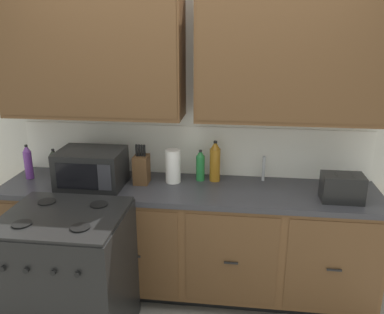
{
  "coord_description": "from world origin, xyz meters",
  "views": [
    {
      "loc": [
        0.38,
        -2.48,
        2.06
      ],
      "look_at": [
        0.04,
        0.27,
        1.15
      ],
      "focal_mm": 37.6,
      "sensor_mm": 36.0,
      "label": 1
    }
  ],
  "objects_px": {
    "paper_towel_roll": "(173,166)",
    "stove_range": "(70,279)",
    "microwave": "(91,168)",
    "bottle_amber": "(215,162)",
    "toaster": "(342,188)",
    "bottle_green": "(200,166)",
    "bottle_violet": "(28,162)",
    "knife_block": "(142,169)",
    "bottle_dark": "(54,164)"
  },
  "relations": [
    {
      "from": "microwave",
      "to": "knife_block",
      "type": "distance_m",
      "value": 0.37
    },
    {
      "from": "paper_towel_roll",
      "to": "bottle_dark",
      "type": "distance_m",
      "value": 0.95
    },
    {
      "from": "stove_range",
      "to": "bottle_green",
      "type": "relative_size",
      "value": 3.84
    },
    {
      "from": "toaster",
      "to": "bottle_amber",
      "type": "bearing_deg",
      "value": 163.15
    },
    {
      "from": "stove_range",
      "to": "paper_towel_roll",
      "type": "relative_size",
      "value": 3.65
    },
    {
      "from": "bottle_green",
      "to": "toaster",
      "type": "bearing_deg",
      "value": -14.84
    },
    {
      "from": "paper_towel_roll",
      "to": "bottle_violet",
      "type": "distance_m",
      "value": 1.15
    },
    {
      "from": "toaster",
      "to": "bottle_amber",
      "type": "xyz_separation_m",
      "value": [
        -0.9,
        0.27,
        0.06
      ]
    },
    {
      "from": "paper_towel_roll",
      "to": "bottle_amber",
      "type": "distance_m",
      "value": 0.33
    },
    {
      "from": "toaster",
      "to": "bottle_violet",
      "type": "bearing_deg",
      "value": 176.57
    },
    {
      "from": "microwave",
      "to": "bottle_amber",
      "type": "bearing_deg",
      "value": 13.58
    },
    {
      "from": "microwave",
      "to": "toaster",
      "type": "distance_m",
      "value": 1.81
    },
    {
      "from": "stove_range",
      "to": "bottle_amber",
      "type": "bearing_deg",
      "value": 41.47
    },
    {
      "from": "stove_range",
      "to": "bottle_green",
      "type": "height_order",
      "value": "bottle_green"
    },
    {
      "from": "stove_range",
      "to": "toaster",
      "type": "relative_size",
      "value": 3.39
    },
    {
      "from": "stove_range",
      "to": "bottle_amber",
      "type": "distance_m",
      "value": 1.33
    },
    {
      "from": "knife_block",
      "to": "bottle_green",
      "type": "distance_m",
      "value": 0.46
    },
    {
      "from": "bottle_amber",
      "to": "bottle_dark",
      "type": "relative_size",
      "value": 1.36
    },
    {
      "from": "toaster",
      "to": "bottle_dark",
      "type": "xyz_separation_m",
      "value": [
        -2.17,
        0.19,
        0.02
      ]
    },
    {
      "from": "knife_block",
      "to": "toaster",
      "type": "bearing_deg",
      "value": -6.04
    },
    {
      "from": "stove_range",
      "to": "microwave",
      "type": "distance_m",
      "value": 0.81
    },
    {
      "from": "toaster",
      "to": "paper_towel_roll",
      "type": "height_order",
      "value": "paper_towel_roll"
    },
    {
      "from": "bottle_amber",
      "to": "stove_range",
      "type": "bearing_deg",
      "value": -138.53
    },
    {
      "from": "paper_towel_roll",
      "to": "bottle_amber",
      "type": "bearing_deg",
      "value": 12.4
    },
    {
      "from": "paper_towel_roll",
      "to": "bottle_dark",
      "type": "height_order",
      "value": "paper_towel_roll"
    },
    {
      "from": "bottle_green",
      "to": "bottle_dark",
      "type": "height_order",
      "value": "bottle_green"
    },
    {
      "from": "stove_range",
      "to": "bottle_violet",
      "type": "xyz_separation_m",
      "value": [
        -0.57,
        0.66,
        0.57
      ]
    },
    {
      "from": "stove_range",
      "to": "bottle_dark",
      "type": "bearing_deg",
      "value": 118.05
    },
    {
      "from": "toaster",
      "to": "bottle_green",
      "type": "distance_m",
      "value": 1.05
    },
    {
      "from": "stove_range",
      "to": "bottle_amber",
      "type": "height_order",
      "value": "bottle_amber"
    },
    {
      "from": "microwave",
      "to": "toaster",
      "type": "height_order",
      "value": "microwave"
    },
    {
      "from": "microwave",
      "to": "bottle_dark",
      "type": "height_order",
      "value": "microwave"
    },
    {
      "from": "stove_range",
      "to": "microwave",
      "type": "relative_size",
      "value": 1.98
    },
    {
      "from": "microwave",
      "to": "paper_towel_roll",
      "type": "height_order",
      "value": "microwave"
    },
    {
      "from": "knife_block",
      "to": "bottle_violet",
      "type": "xyz_separation_m",
      "value": [
        -0.91,
        -0.01,
        0.02
      ]
    },
    {
      "from": "bottle_amber",
      "to": "bottle_green",
      "type": "height_order",
      "value": "bottle_amber"
    },
    {
      "from": "microwave",
      "to": "toaster",
      "type": "bearing_deg",
      "value": -1.62
    },
    {
      "from": "bottle_amber",
      "to": "toaster",
      "type": "bearing_deg",
      "value": -16.85
    },
    {
      "from": "microwave",
      "to": "paper_towel_roll",
      "type": "xyz_separation_m",
      "value": [
        0.6,
        0.15,
        -0.01
      ]
    },
    {
      "from": "knife_block",
      "to": "microwave",
      "type": "bearing_deg",
      "value": -164.07
    },
    {
      "from": "toaster",
      "to": "paper_towel_roll",
      "type": "distance_m",
      "value": 1.23
    },
    {
      "from": "knife_block",
      "to": "paper_towel_roll",
      "type": "distance_m",
      "value": 0.24
    },
    {
      "from": "microwave",
      "to": "bottle_dark",
      "type": "xyz_separation_m",
      "value": [
        -0.36,
        0.13,
        -0.02
      ]
    },
    {
      "from": "paper_towel_roll",
      "to": "stove_range",
      "type": "bearing_deg",
      "value": -128.68
    },
    {
      "from": "knife_block",
      "to": "paper_towel_roll",
      "type": "relative_size",
      "value": 1.19
    },
    {
      "from": "microwave",
      "to": "bottle_amber",
      "type": "xyz_separation_m",
      "value": [
        0.91,
        0.22,
        0.02
      ]
    },
    {
      "from": "bottle_amber",
      "to": "knife_block",
      "type": "bearing_deg",
      "value": -167.96
    },
    {
      "from": "bottle_violet",
      "to": "knife_block",
      "type": "bearing_deg",
      "value": 0.74
    },
    {
      "from": "microwave",
      "to": "knife_block",
      "type": "height_order",
      "value": "knife_block"
    },
    {
      "from": "knife_block",
      "to": "bottle_amber",
      "type": "xyz_separation_m",
      "value": [
        0.56,
        0.12,
        0.04
      ]
    }
  ]
}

